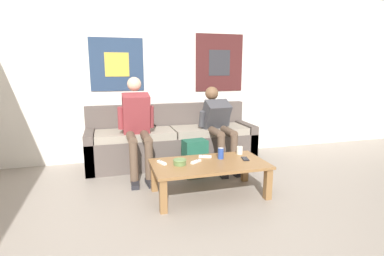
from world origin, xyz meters
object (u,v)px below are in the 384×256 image
at_px(backpack, 195,159).
at_px(cell_phone, 245,159).
at_px(game_controller_near_right, 162,163).
at_px(coffee_table, 209,167).
at_px(ceramic_bowl, 180,162).
at_px(person_seated_adult, 137,123).
at_px(couch, 172,143).
at_px(game_controller_far_center, 196,162).
at_px(drink_can_blue, 221,153).
at_px(person_seated_teen, 218,123).
at_px(pillar_candle, 240,150).
at_px(game_controller_near_left, 205,156).

bearing_deg(backpack, cell_phone, -55.41).
bearing_deg(cell_phone, game_controller_near_right, 173.87).
bearing_deg(coffee_table, ceramic_bowl, 175.97).
relative_size(coffee_table, person_seated_adult, 0.98).
relative_size(couch, backpack, 5.07).
distance_m(game_controller_far_center, cell_phone, 0.56).
height_order(person_seated_adult, cell_phone, person_seated_adult).
height_order(coffee_table, cell_phone, cell_phone).
distance_m(drink_can_blue, game_controller_far_center, 0.32).
xyz_separation_m(person_seated_adult, game_controller_far_center, (0.53, -0.85, -0.30)).
bearing_deg(backpack, person_seated_adult, 156.49).
bearing_deg(person_seated_adult, drink_can_blue, -43.29).
bearing_deg(person_seated_teen, game_controller_near_right, -139.21).
xyz_separation_m(coffee_table, ceramic_bowl, (-0.32, 0.02, 0.09)).
bearing_deg(cell_phone, couch, 114.10).
bearing_deg(pillar_candle, game_controller_far_center, -163.87).
bearing_deg(cell_phone, game_controller_far_center, 176.44).
bearing_deg(pillar_candle, game_controller_near_left, -177.58).
distance_m(person_seated_adult, pillar_candle, 1.34).
bearing_deg(backpack, pillar_candle, -41.38).
relative_size(couch, coffee_table, 1.96).
distance_m(ceramic_bowl, game_controller_near_left, 0.38).
height_order(person_seated_adult, game_controller_far_center, person_seated_adult).
bearing_deg(cell_phone, game_controller_near_left, 155.28).
height_order(pillar_candle, drink_can_blue, drink_can_blue).
relative_size(person_seated_teen, drink_can_blue, 8.92).
distance_m(couch, pillar_candle, 1.21).
xyz_separation_m(couch, coffee_table, (0.13, -1.26, 0.02)).
bearing_deg(ceramic_bowl, backpack, 59.23).
distance_m(couch, person_seated_teen, 0.75).
bearing_deg(game_controller_far_center, ceramic_bowl, -173.86).
bearing_deg(game_controller_far_center, drink_can_blue, 11.43).
distance_m(game_controller_near_left, cell_phone, 0.45).
bearing_deg(ceramic_bowl, coffee_table, -4.03).
bearing_deg(game_controller_near_left, backpack, 89.82).
xyz_separation_m(couch, game_controller_near_right, (-0.37, -1.15, 0.08)).
bearing_deg(game_controller_near_right, couch, 72.40).
xyz_separation_m(backpack, pillar_candle, (0.44, -0.38, 0.19)).
relative_size(backpack, game_controller_far_center, 3.45).
bearing_deg(couch, pillar_candle, -60.63).
bearing_deg(game_controller_near_left, cell_phone, -24.72).
bearing_deg(coffee_table, pillar_candle, 25.17).
relative_size(person_seated_adult, ceramic_bowl, 8.70).
height_order(person_seated_adult, ceramic_bowl, person_seated_adult).
bearing_deg(game_controller_near_right, person_seated_adult, 101.96).
relative_size(game_controller_near_left, game_controller_far_center, 1.06).
relative_size(person_seated_adult, cell_phone, 8.54).
bearing_deg(game_controller_near_right, coffee_table, -12.09).
bearing_deg(drink_can_blue, coffee_table, -148.61).
xyz_separation_m(coffee_table, person_seated_adult, (-0.67, 0.90, 0.37)).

